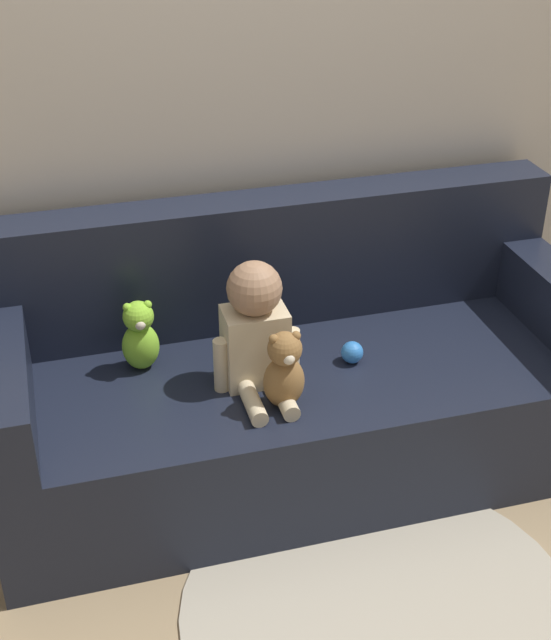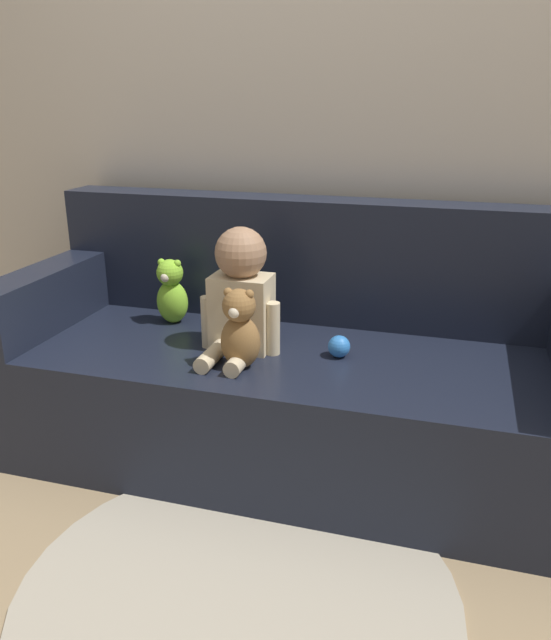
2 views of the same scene
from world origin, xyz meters
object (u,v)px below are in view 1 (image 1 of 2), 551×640
Objects in this scene: plush_toy_side at (140,336)px; couch at (292,382)px; person_baby at (256,331)px; teddy_bear_brown at (284,370)px; toy_ball at (352,352)px.

couch is at bearing -6.24° from plush_toy_side.
couch is at bearing 38.56° from person_baby.
teddy_bear_brown is 3.57× the size of toy_ball.
couch is 27.09× the size of toy_ball.
person_baby is at bearing -175.15° from toy_ball.
toy_ball is at bearing 31.52° from teddy_bear_brown.
couch reaches higher than plush_toy_side.
plush_toy_side is 0.72m from toy_ball.
teddy_bear_brown reaches higher than toy_ball.
couch reaches higher than teddy_bear_brown.
couch is 0.57m from plush_toy_side.
person_baby is 0.40m from plush_toy_side.
couch is 0.38m from person_baby.
person_baby is 0.17m from teddy_bear_brown.
teddy_bear_brown is at bearing -39.90° from plush_toy_side.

